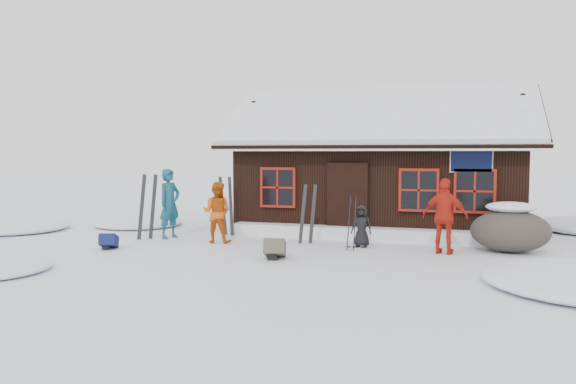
{
  "coord_description": "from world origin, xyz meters",
  "views": [
    {
      "loc": [
        3.8,
        -12.66,
        2.33
      ],
      "look_at": [
        -0.5,
        1.43,
        1.3
      ],
      "focal_mm": 35.0,
      "sensor_mm": 36.0,
      "label": 1
    }
  ],
  "objects_px": {
    "ski_pair_left": "(147,208)",
    "backpack_blue": "(109,243)",
    "skier_orange_left": "(217,212)",
    "backpack_olive": "(275,251)",
    "ski_poles": "(352,224)",
    "skier_crouched": "(362,226)",
    "skier_orange_right": "(445,216)",
    "boulder": "(510,229)",
    "skier_teal": "(170,204)"
  },
  "relations": [
    {
      "from": "skier_crouched",
      "to": "boulder",
      "type": "distance_m",
      "value": 3.47
    },
    {
      "from": "skier_crouched",
      "to": "skier_teal",
      "type": "bearing_deg",
      "value": -177.25
    },
    {
      "from": "boulder",
      "to": "ski_poles",
      "type": "bearing_deg",
      "value": -167.09
    },
    {
      "from": "skier_crouched",
      "to": "ski_poles",
      "type": "bearing_deg",
      "value": -103.85
    },
    {
      "from": "boulder",
      "to": "skier_teal",
      "type": "bearing_deg",
      "value": -177.61
    },
    {
      "from": "ski_pair_left",
      "to": "backpack_olive",
      "type": "relative_size",
      "value": 3.01
    },
    {
      "from": "boulder",
      "to": "ski_pair_left",
      "type": "relative_size",
      "value": 1.0
    },
    {
      "from": "skier_orange_left",
      "to": "ski_poles",
      "type": "xyz_separation_m",
      "value": [
        3.55,
        -0.12,
        -0.17
      ]
    },
    {
      "from": "skier_orange_right",
      "to": "ski_pair_left",
      "type": "bearing_deg",
      "value": 11.43
    },
    {
      "from": "skier_orange_right",
      "to": "skier_crouched",
      "type": "bearing_deg",
      "value": 0.23
    },
    {
      "from": "ski_pair_left",
      "to": "backpack_blue",
      "type": "height_order",
      "value": "ski_pair_left"
    },
    {
      "from": "ski_pair_left",
      "to": "backpack_blue",
      "type": "relative_size",
      "value": 3.62
    },
    {
      "from": "backpack_blue",
      "to": "skier_orange_left",
      "type": "bearing_deg",
      "value": 17.27
    },
    {
      "from": "ski_poles",
      "to": "backpack_blue",
      "type": "xyz_separation_m",
      "value": [
        -5.67,
        -1.55,
        -0.49
      ]
    },
    {
      "from": "skier_orange_right",
      "to": "skier_crouched",
      "type": "distance_m",
      "value": 2.06
    },
    {
      "from": "ski_pair_left",
      "to": "backpack_blue",
      "type": "xyz_separation_m",
      "value": [
        -0.07,
        -1.67,
        -0.72
      ]
    },
    {
      "from": "boulder",
      "to": "backpack_blue",
      "type": "relative_size",
      "value": 3.63
    },
    {
      "from": "skier_crouched",
      "to": "backpack_olive",
      "type": "relative_size",
      "value": 1.74
    },
    {
      "from": "boulder",
      "to": "backpack_olive",
      "type": "height_order",
      "value": "boulder"
    },
    {
      "from": "skier_teal",
      "to": "skier_orange_left",
      "type": "relative_size",
      "value": 1.2
    },
    {
      "from": "skier_orange_left",
      "to": "backpack_blue",
      "type": "distance_m",
      "value": 2.77
    },
    {
      "from": "skier_orange_right",
      "to": "ski_pair_left",
      "type": "distance_m",
      "value": 7.74
    },
    {
      "from": "ski_poles",
      "to": "backpack_blue",
      "type": "bearing_deg",
      "value": -164.73
    },
    {
      "from": "backpack_olive",
      "to": "skier_orange_right",
      "type": "bearing_deg",
      "value": 12.62
    },
    {
      "from": "skier_teal",
      "to": "skier_orange_left",
      "type": "distance_m",
      "value": 1.61
    },
    {
      "from": "boulder",
      "to": "ski_pair_left",
      "type": "height_order",
      "value": "ski_pair_left"
    },
    {
      "from": "ski_pair_left",
      "to": "backpack_blue",
      "type": "distance_m",
      "value": 1.82
    },
    {
      "from": "skier_crouched",
      "to": "boulder",
      "type": "xyz_separation_m",
      "value": [
        3.46,
        0.31,
        0.01
      ]
    },
    {
      "from": "boulder",
      "to": "ski_poles",
      "type": "distance_m",
      "value": 3.7
    },
    {
      "from": "skier_teal",
      "to": "skier_orange_right",
      "type": "xyz_separation_m",
      "value": [
        7.26,
        -0.34,
        -0.07
      ]
    },
    {
      "from": "backpack_blue",
      "to": "backpack_olive",
      "type": "xyz_separation_m",
      "value": [
        4.25,
        -0.02,
        0.03
      ]
    },
    {
      "from": "skier_orange_left",
      "to": "ski_poles",
      "type": "distance_m",
      "value": 3.56
    },
    {
      "from": "skier_orange_right",
      "to": "skier_teal",
      "type": "bearing_deg",
      "value": 8.79
    },
    {
      "from": "skier_teal",
      "to": "skier_crouched",
      "type": "xyz_separation_m",
      "value": [
        5.26,
        0.06,
        -0.43
      ]
    },
    {
      "from": "boulder",
      "to": "backpack_olive",
      "type": "xyz_separation_m",
      "value": [
        -5.02,
        -2.4,
        -0.37
      ]
    },
    {
      "from": "skier_crouched",
      "to": "backpack_blue",
      "type": "distance_m",
      "value": 6.18
    },
    {
      "from": "skier_orange_left",
      "to": "backpack_olive",
      "type": "xyz_separation_m",
      "value": [
        2.14,
        -1.69,
        -0.63
      ]
    },
    {
      "from": "skier_crouched",
      "to": "ski_pair_left",
      "type": "height_order",
      "value": "ski_pair_left"
    },
    {
      "from": "boulder",
      "to": "ski_pair_left",
      "type": "xyz_separation_m",
      "value": [
        -9.21,
        -0.7,
        0.32
      ]
    },
    {
      "from": "skier_crouched",
      "to": "skier_orange_right",
      "type": "bearing_deg",
      "value": -9.11
    },
    {
      "from": "ski_poles",
      "to": "backpack_blue",
      "type": "height_order",
      "value": "ski_poles"
    },
    {
      "from": "skier_orange_left",
      "to": "boulder",
      "type": "relative_size",
      "value": 0.88
    },
    {
      "from": "boulder",
      "to": "skier_orange_right",
      "type": "bearing_deg",
      "value": -154.48
    },
    {
      "from": "skier_crouched",
      "to": "ski_poles",
      "type": "xyz_separation_m",
      "value": [
        -0.15,
        -0.52,
        0.11
      ]
    },
    {
      "from": "skier_orange_right",
      "to": "ski_poles",
      "type": "distance_m",
      "value": 2.16
    },
    {
      "from": "skier_teal",
      "to": "backpack_blue",
      "type": "bearing_deg",
      "value": -177.66
    },
    {
      "from": "skier_orange_right",
      "to": "boulder",
      "type": "distance_m",
      "value": 1.66
    },
    {
      "from": "skier_orange_left",
      "to": "skier_orange_right",
      "type": "xyz_separation_m",
      "value": [
        5.69,
        0.01,
        0.08
      ]
    },
    {
      "from": "skier_orange_left",
      "to": "backpack_olive",
      "type": "height_order",
      "value": "skier_orange_left"
    },
    {
      "from": "skier_teal",
      "to": "ski_poles",
      "type": "distance_m",
      "value": 5.15
    }
  ]
}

